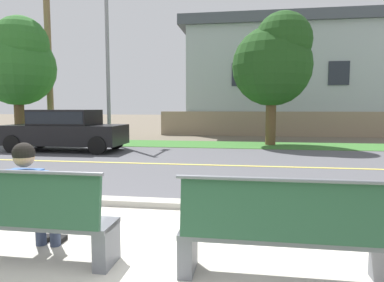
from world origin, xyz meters
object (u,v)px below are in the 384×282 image
car_black_near (66,128)px  seated_person_blue (31,195)px  shade_tree_left (275,60)px  bench_left (20,220)px  shade_tree_far_left (18,62)px  bench_right (284,234)px  streetlamp (109,45)px

car_black_near → seated_person_blue: bearing=-63.2°
car_black_near → shade_tree_left: (7.80, 3.24, 2.76)m
bench_left → shade_tree_left: size_ratio=0.35×
seated_person_blue → car_black_near: size_ratio=0.29×
bench_left → seated_person_blue: (0.02, 0.17, 0.22)m
shade_tree_far_left → bench_left: bearing=-54.9°
bench_right → shade_tree_left: 12.42m
car_black_near → shade_tree_far_left: shade_tree_far_left is taller
bench_right → car_black_near: bearing=128.4°
bench_left → shade_tree_left: 12.87m
bench_right → shade_tree_far_left: 15.91m
seated_person_blue → shade_tree_left: (3.47, 11.81, 2.94)m
bench_left → seated_person_blue: 0.28m
seated_person_blue → bench_right: bearing=-3.8°
streetlamp → bench_right: bearing=-61.3°
bench_left → streetlamp: bearing=107.8°
car_black_near → shade_tree_left: bearing=22.5°
seated_person_blue → car_black_near: bearing=116.8°
bench_left → shade_tree_far_left: 14.30m
bench_left → shade_tree_far_left: shade_tree_far_left is taller
bench_left → car_black_near: bearing=116.3°
seated_person_blue → streetlamp: (-3.73, 11.43, 3.71)m
bench_left → shade_tree_left: (3.49, 11.98, 3.16)m
bench_right → shade_tree_left: bearing=85.9°
bench_right → seated_person_blue: seated_person_blue is taller
shade_tree_left → car_black_near: bearing=-157.5°
bench_left → car_black_near: car_black_near is taller
bench_left → bench_right: (2.62, 0.00, 0.00)m
bench_left → shade_tree_far_left: bearing=125.1°
bench_left → seated_person_blue: size_ratio=1.54×
bench_right → shade_tree_far_left: bearing=133.0°
bench_right → shade_tree_left: (0.86, 11.98, 3.16)m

